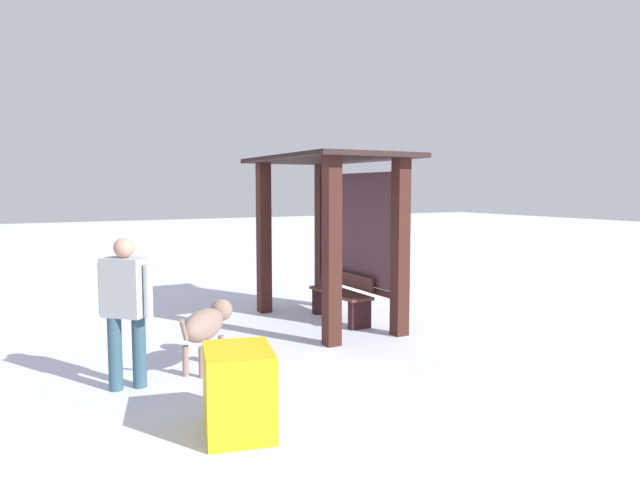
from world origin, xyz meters
TOP-DOWN VIEW (x-y plane):
  - ground_plane at (0.00, 0.00)m, footprint 60.00×60.00m
  - bus_shelter at (0.00, 0.16)m, footprint 2.86×1.67m
  - bench_left_inside at (0.00, 0.28)m, footprint 1.34×0.40m
  - person_walking at (1.55, -3.21)m, footprint 0.49×0.51m
  - dog at (1.28, -2.28)m, footprint 0.88×0.85m
  - grit_bin at (3.10, -2.56)m, footprint 0.81×0.71m

SIDE VIEW (x-z plane):
  - ground_plane at x=0.00m, z-range 0.00..0.00m
  - bench_left_inside at x=0.00m, z-range -0.02..0.73m
  - grit_bin at x=3.10m, z-range 0.00..0.73m
  - dog at x=1.28m, z-range 0.15..0.88m
  - person_walking at x=1.55m, z-range 0.13..1.70m
  - bus_shelter at x=0.00m, z-range 0.44..2.99m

